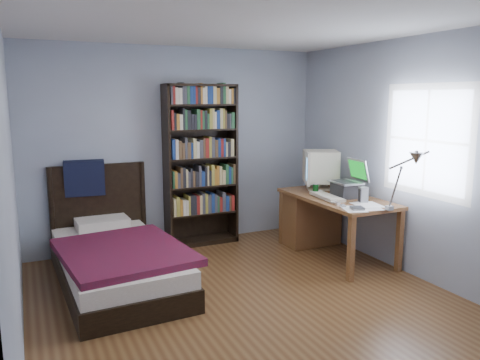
% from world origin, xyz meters
% --- Properties ---
extents(room, '(4.20, 4.24, 2.50)m').
position_xyz_m(room, '(0.03, -0.00, 1.25)').
color(room, '#58341A').
rests_on(room, ground).
extents(desk, '(0.75, 1.50, 0.73)m').
position_xyz_m(desk, '(1.51, 1.19, 0.41)').
color(desk, brown).
rests_on(desk, floor).
extents(crt_monitor, '(0.59, 0.54, 0.50)m').
position_xyz_m(crt_monitor, '(1.57, 1.24, 1.01)').
color(crt_monitor, beige).
rests_on(crt_monitor, desk).
extents(laptop, '(0.37, 0.38, 0.44)m').
position_xyz_m(laptop, '(1.60, 0.72, 0.85)').
color(laptop, '#2D2D30').
rests_on(laptop, desk).
extents(desk_lamp, '(0.26, 0.56, 0.67)m').
position_xyz_m(desk_lamp, '(1.47, -0.40, 1.27)').
color(desk_lamp, '#99999E').
rests_on(desk_lamp, desk).
extents(keyboard, '(0.24, 0.52, 0.05)m').
position_xyz_m(keyboard, '(1.35, 0.75, 0.75)').
color(keyboard, beige).
rests_on(keyboard, desk).
extents(speaker, '(0.11, 0.11, 0.17)m').
position_xyz_m(speaker, '(1.57, 0.39, 0.82)').
color(speaker, gray).
rests_on(speaker, desk).
extents(soda_can, '(0.07, 0.07, 0.12)m').
position_xyz_m(soda_can, '(1.36, 1.00, 0.79)').
color(soda_can, '#083907').
rests_on(soda_can, desk).
extents(mouse, '(0.06, 0.10, 0.03)m').
position_xyz_m(mouse, '(1.46, 1.05, 0.75)').
color(mouse, silver).
rests_on(mouse, desk).
extents(phone_silver, '(0.06, 0.11, 0.02)m').
position_xyz_m(phone_silver, '(1.26, 0.46, 0.74)').
color(phone_silver, silver).
rests_on(phone_silver, desk).
extents(phone_grey, '(0.06, 0.09, 0.02)m').
position_xyz_m(phone_grey, '(1.26, 0.33, 0.74)').
color(phone_grey, gray).
rests_on(phone_grey, desk).
extents(external_drive, '(0.16, 0.16, 0.03)m').
position_xyz_m(external_drive, '(1.30, 0.15, 0.74)').
color(external_drive, gray).
rests_on(external_drive, desk).
extents(bookshelf, '(0.92, 0.30, 2.04)m').
position_xyz_m(bookshelf, '(0.24, 1.94, 1.03)').
color(bookshelf, black).
rests_on(bookshelf, floor).
extents(bed, '(1.26, 2.16, 1.16)m').
position_xyz_m(bed, '(-1.02, 1.13, 0.25)').
color(bed, black).
rests_on(bed, floor).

